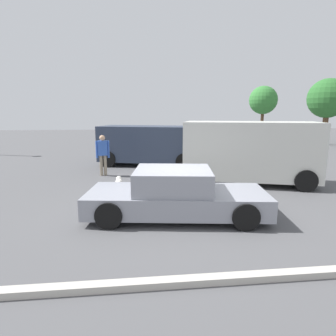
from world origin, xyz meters
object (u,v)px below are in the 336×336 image
(van_white, at_px, (250,151))
(pedestrian, at_px, (103,152))
(dog, at_px, (119,182))
(suv_dark, at_px, (150,144))
(sedan_foreground, at_px, (176,195))

(van_white, bearing_deg, pedestrian, 177.62)
(dog, relative_size, suv_dark, 0.12)
(sedan_foreground, relative_size, pedestrian, 2.76)
(dog, bearing_deg, suv_dark, -19.51)
(dog, distance_m, pedestrian, 2.59)
(sedan_foreground, relative_size, van_white, 0.92)
(van_white, height_order, pedestrian, van_white)
(van_white, height_order, suv_dark, van_white)
(suv_dark, bearing_deg, van_white, 148.28)
(sedan_foreground, bearing_deg, suv_dark, 100.02)
(dog, height_order, suv_dark, suv_dark)
(suv_dark, bearing_deg, sedan_foreground, 110.32)
(sedan_foreground, distance_m, van_white, 4.72)
(pedestrian, bearing_deg, van_white, -114.70)
(dog, distance_m, suv_dark, 4.85)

